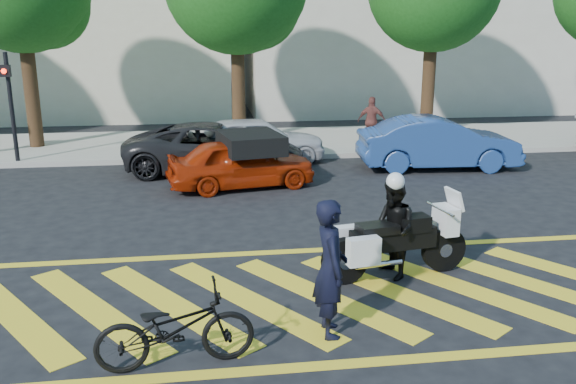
{
  "coord_description": "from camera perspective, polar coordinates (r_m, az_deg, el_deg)",
  "views": [
    {
      "loc": [
        -1.17,
        -8.2,
        3.91
      ],
      "look_at": [
        0.27,
        2.11,
        1.05
      ],
      "focal_mm": 38.0,
      "sensor_mm": 36.0,
      "label": 1
    }
  ],
  "objects": [
    {
      "name": "ground",
      "position": [
        9.16,
        0.17,
        -9.9
      ],
      "size": [
        90.0,
        90.0,
        0.0
      ],
      "primitive_type": "plane",
      "color": "black",
      "rests_on": "ground"
    },
    {
      "name": "sidewalk",
      "position": [
        20.6,
        -4.56,
        4.58
      ],
      "size": [
        60.0,
        5.0,
        0.15
      ],
      "primitive_type": "cube",
      "color": "#9E998E",
      "rests_on": "ground"
    },
    {
      "name": "crosswalk",
      "position": [
        9.16,
        -0.07,
        -9.89
      ],
      "size": [
        12.33,
        4.0,
        0.01
      ],
      "color": "yellow",
      "rests_on": "ground"
    },
    {
      "name": "signal_pole",
      "position": [
        18.82,
        -24.59,
        7.92
      ],
      "size": [
        0.28,
        0.43,
        3.2
      ],
      "color": "black",
      "rests_on": "ground"
    },
    {
      "name": "officer_bike",
      "position": [
        7.84,
        4.0,
        -7.13
      ],
      "size": [
        0.44,
        0.67,
        1.83
      ],
      "primitive_type": "imported",
      "rotation": [
        0.0,
        0.0,
        1.58
      ],
      "color": "black",
      "rests_on": "ground"
    },
    {
      "name": "bicycle",
      "position": [
        7.41,
        -10.52,
        -12.41
      ],
      "size": [
        1.93,
        0.86,
        0.98
      ],
      "primitive_type": "imported",
      "rotation": [
        0.0,
        0.0,
        1.68
      ],
      "color": "black",
      "rests_on": "ground"
    },
    {
      "name": "police_motorcycle",
      "position": [
        9.81,
        9.86,
        -4.61
      ],
      "size": [
        2.48,
        0.94,
        1.1
      ],
      "rotation": [
        0.0,
        0.0,
        0.17
      ],
      "color": "black",
      "rests_on": "ground"
    },
    {
      "name": "officer_moto",
      "position": [
        9.75,
        9.81,
        -3.5
      ],
      "size": [
        0.72,
        0.86,
        1.59
      ],
      "primitive_type": "imported",
      "rotation": [
        0.0,
        0.0,
        -1.4
      ],
      "color": "black",
      "rests_on": "ground"
    },
    {
      "name": "red_convertible",
      "position": [
        15.1,
        -4.4,
        2.72
      ],
      "size": [
        3.84,
        2.12,
        1.23
      ],
      "primitive_type": "imported",
      "rotation": [
        0.0,
        0.0,
        1.76
      ],
      "color": "#9F2307",
      "rests_on": "ground"
    },
    {
      "name": "parked_mid_left",
      "position": [
        16.79,
        -6.88,
        4.13
      ],
      "size": [
        5.06,
        2.79,
        1.34
      ],
      "primitive_type": "imported",
      "rotation": [
        0.0,
        0.0,
        1.45
      ],
      "color": "black",
      "rests_on": "ground"
    },
    {
      "name": "parked_mid_right",
      "position": [
        17.76,
        -3.1,
        4.89
      ],
      "size": [
        4.21,
        2.12,
        1.38
      ],
      "primitive_type": "imported",
      "rotation": [
        0.0,
        0.0,
        1.7
      ],
      "color": "silver",
      "rests_on": "ground"
    },
    {
      "name": "parked_right",
      "position": [
        17.55,
        13.88,
        4.46
      ],
      "size": [
        4.5,
        1.83,
        1.45
      ],
      "primitive_type": "imported",
      "rotation": [
        0.0,
        0.0,
        1.5
      ],
      "color": "navy",
      "rests_on": "ground"
    },
    {
      "name": "pedestrian_right",
      "position": [
        19.86,
        7.85,
        6.59
      ],
      "size": [
        0.99,
        0.74,
        1.56
      ],
      "primitive_type": "imported",
      "rotation": [
        0.0,
        0.0,
        2.7
      ],
      "color": "brown",
      "rests_on": "sidewalk"
    }
  ]
}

